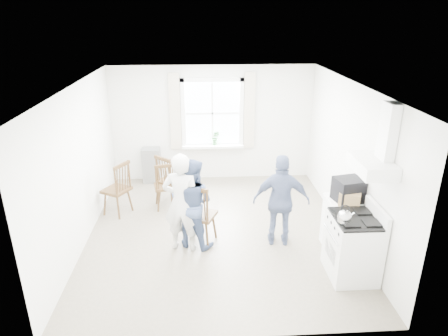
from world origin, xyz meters
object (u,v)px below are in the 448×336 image
windsor_chair_a (165,181)px  windsor_chair_c (120,183)px  low_cabinet (341,224)px  windsor_chair_b (197,209)px  person_left (182,203)px  gas_stove (353,246)px  person_right (281,201)px  person_mid (192,203)px  stereo_stack (348,190)px

windsor_chair_a → windsor_chair_c: 0.85m
windsor_chair_a → windsor_chair_c: bearing=-169.3°
low_cabinet → windsor_chair_b: size_ratio=0.82×
windsor_chair_a → person_left: size_ratio=0.59×
person_left → gas_stove: bearing=171.7°
gas_stove → person_right: (-0.89, 0.92, 0.30)m
person_left → low_cabinet: bearing=-172.9°
person_mid → person_right: (1.46, -0.06, 0.03)m
stereo_stack → windsor_chair_c: bearing=159.0°
gas_stove → windsor_chair_c: bearing=150.3°
windsor_chair_a → low_cabinet: bearing=-28.1°
person_right → windsor_chair_c: bearing=-14.8°
stereo_stack → windsor_chair_a: bearing=151.4°
gas_stove → person_mid: (-2.35, 0.98, 0.28)m
windsor_chair_b → person_right: (1.37, -0.02, 0.11)m
low_cabinet → stereo_stack: (0.03, -0.05, 0.63)m
gas_stove → low_cabinet: 0.70m
windsor_chair_b → windsor_chair_c: windsor_chair_b is taller
person_left → person_right: person_left is taller
stereo_stack → windsor_chair_c: size_ratio=0.45×
low_cabinet → windsor_chair_a: (-2.95, 1.57, 0.15)m
stereo_stack → windsor_chair_a: (-2.97, 1.62, -0.48)m
low_cabinet → windsor_chair_a: 3.35m
windsor_chair_a → person_right: 2.41m
stereo_stack → person_mid: (-2.44, 0.33, -0.32)m
person_left → person_mid: size_ratio=1.09×
low_cabinet → person_left: bearing=176.4°
person_right → windsor_chair_a: bearing=-26.0°
windsor_chair_c → person_left: bearing=-46.1°
windsor_chair_c → person_mid: size_ratio=0.70×
stereo_stack → person_right: 1.06m
windsor_chair_a → windsor_chair_c: windsor_chair_c is taller
windsor_chair_b → windsor_chair_c: 1.87m
gas_stove → person_mid: 2.56m
gas_stove → low_cabinet: gas_stove is taller
person_right → stereo_stack: bearing=172.8°
windsor_chair_b → gas_stove: bearing=-22.6°
stereo_stack → person_left: person_left is taller
windsor_chair_a → person_mid: bearing=-67.7°
stereo_stack → person_right: (-0.98, 0.27, -0.30)m
person_left → person_right: size_ratio=1.06×
gas_stove → person_right: person_right is taller
low_cabinet → stereo_stack: bearing=-61.8°
gas_stove → windsor_chair_c: size_ratio=1.05×
windsor_chair_c → person_right: size_ratio=0.68×
windsor_chair_b → person_mid: size_ratio=0.72×
person_left → windsor_chair_b: bearing=-151.5°
gas_stove → windsor_chair_a: gas_stove is taller
person_left → person_mid: (0.15, 0.12, -0.07)m
gas_stove → windsor_chair_a: 3.67m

